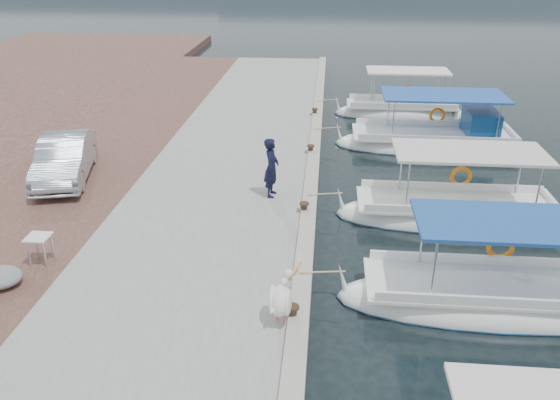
% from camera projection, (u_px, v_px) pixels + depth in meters
% --- Properties ---
extents(ground, '(400.00, 400.00, 0.00)m').
position_uv_depth(ground, '(314.00, 254.00, 14.82)').
color(ground, black).
rests_on(ground, ground).
extents(concrete_quay, '(6.00, 40.00, 0.50)m').
position_uv_depth(concrete_quay, '(235.00, 172.00, 19.45)').
color(concrete_quay, gray).
rests_on(concrete_quay, ground).
extents(quay_curb, '(0.44, 40.00, 0.12)m').
position_uv_depth(quay_curb, '(313.00, 167.00, 19.10)').
color(quay_curb, '#9F9A8D').
rests_on(quay_curb, concrete_quay).
extents(cobblestone_strip, '(4.00, 40.00, 0.50)m').
position_uv_depth(cobblestone_strip, '(99.00, 168.00, 19.85)').
color(cobblestone_strip, '#4E2F29').
rests_on(cobblestone_strip, ground).
extents(fishing_caique_b, '(7.28, 2.18, 2.83)m').
position_uv_depth(fishing_caique_b, '(493.00, 301.00, 12.67)').
color(fishing_caique_b, white).
rests_on(fishing_caique_b, ground).
extents(fishing_caique_c, '(7.23, 2.21, 2.83)m').
position_uv_depth(fishing_caique_c, '(454.00, 216.00, 16.64)').
color(fishing_caique_c, white).
rests_on(fishing_caique_c, ground).
extents(fishing_caique_d, '(8.04, 2.62, 2.83)m').
position_uv_depth(fishing_caique_d, '(435.00, 143.00, 22.50)').
color(fishing_caique_d, white).
rests_on(fishing_caique_d, ground).
extents(fishing_caique_e, '(6.41, 2.01, 2.83)m').
position_uv_depth(fishing_caique_e, '(401.00, 113.00, 26.62)').
color(fishing_caique_e, white).
rests_on(fishing_caique_e, ground).
extents(mooring_bollards, '(0.28, 20.28, 0.33)m').
position_uv_depth(mooring_bollards, '(304.00, 207.00, 15.90)').
color(mooring_bollards, black).
rests_on(mooring_bollards, concrete_quay).
extents(pelican, '(0.75, 1.35, 1.05)m').
position_uv_depth(pelican, '(281.00, 298.00, 11.21)').
color(pelican, tan).
rests_on(pelican, concrete_quay).
extents(fisherman, '(0.51, 0.72, 1.87)m').
position_uv_depth(fisherman, '(271.00, 168.00, 16.69)').
color(fisherman, black).
rests_on(fisherman, concrete_quay).
extents(parked_car, '(2.51, 4.50, 1.41)m').
position_uv_depth(parked_car, '(65.00, 158.00, 18.05)').
color(parked_car, '#A2AFB9').
rests_on(parked_car, cobblestone_strip).
extents(folding_table, '(0.55, 0.55, 0.73)m').
position_uv_depth(folding_table, '(39.00, 244.00, 13.29)').
color(folding_table, silver).
rests_on(folding_table, cobblestone_strip).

